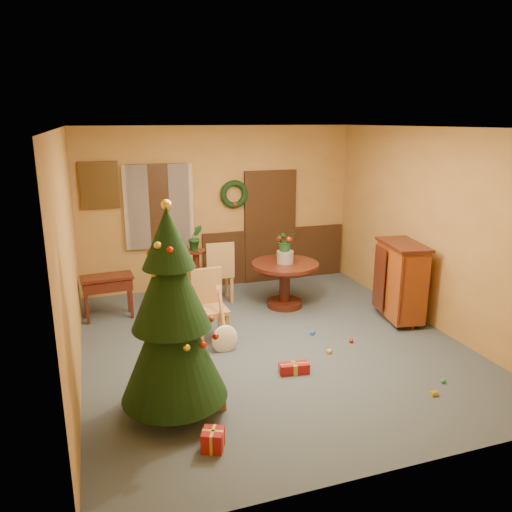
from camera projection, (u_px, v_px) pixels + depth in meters
name	position (u px, v px, depth m)	size (l,w,h in m)	color
room_envelope	(232.00, 226.00, 9.12)	(5.50, 5.50, 5.50)	#324149
dining_table	(285.00, 276.00, 8.15)	(1.09, 1.09, 0.75)	black
urn	(285.00, 257.00, 8.06)	(0.27, 0.27, 0.20)	slate
centerpiece_plant	(285.00, 240.00, 7.99)	(0.33, 0.28, 0.36)	#1E4C23
chair_near	(209.00, 303.00, 6.90)	(0.45, 0.45, 1.01)	#A17640
chair_far	(219.00, 270.00, 8.31)	(0.48, 0.48, 1.07)	#A17640
guitar	(225.00, 322.00, 6.57)	(0.36, 0.17, 0.84)	#F6E9CD
plant_stand	(196.00, 270.00, 8.32)	(0.35, 0.35, 0.91)	black
stand_plant	(195.00, 238.00, 8.17)	(0.24, 0.19, 0.43)	#19471E
christmas_tree	(172.00, 318.00, 4.99)	(1.10, 1.10, 2.27)	#382111
writing_desk	(107.00, 286.00, 7.67)	(0.80, 0.43, 0.69)	black
sideboard	(401.00, 279.00, 7.55)	(0.65, 1.02, 1.22)	#531F09
gift_a	(211.00, 400.00, 5.36)	(0.33, 0.26, 0.17)	brown
gift_b	(213.00, 440.00, 4.66)	(0.26, 0.26, 0.20)	maroon
gift_c	(194.00, 373.00, 5.94)	(0.31, 0.25, 0.15)	brown
gift_d	(294.00, 368.00, 6.08)	(0.38, 0.20, 0.13)	maroon
toy_a	(312.00, 333.00, 7.18)	(0.08, 0.05, 0.05)	#2960B4
toy_b	(443.00, 381.00, 5.85)	(0.06, 0.06, 0.06)	green
toy_c	(329.00, 352.00, 6.60)	(0.08, 0.05, 0.05)	gold
toy_d	(351.00, 341.00, 6.92)	(0.06, 0.06, 0.06)	#AA220B
toy_e	(434.00, 394.00, 5.59)	(0.08, 0.05, 0.05)	yellow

